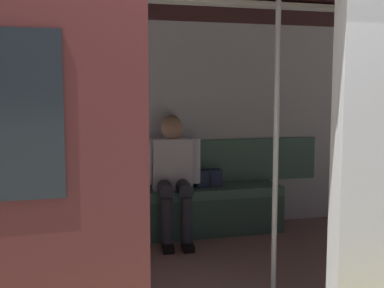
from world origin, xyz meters
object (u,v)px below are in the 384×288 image
grab_pole_door (143,154)px  bench_seat (163,201)px  train_car (179,83)px  handbag (208,178)px  grab_pole_far (276,147)px  book (134,190)px  person_seated (173,169)px

grab_pole_door → bench_seat: bearing=-105.4°
train_car → bench_seat: bearing=-94.3°
train_car → grab_pole_door: size_ratio=3.04×
handbag → bench_seat: bearing=9.1°
train_car → grab_pole_far: 0.89m
train_car → handbag: (-0.55, -1.07, -0.93)m
handbag → grab_pole_far: (0.02, 1.63, 0.50)m
book → person_seated: bearing=164.4°
book → grab_pole_far: (-0.74, 1.58, 0.57)m
train_car → person_seated: 1.24m
book → grab_pole_far: 1.84m
train_car → book: train_car is taller
grab_pole_door → grab_pole_far: (-0.92, -0.12, 0.00)m
train_car → bench_seat: (-0.07, -0.99, -1.13)m
person_seated → book: bearing=-12.2°
grab_pole_door → grab_pole_far: size_ratio=1.00×
grab_pole_far → grab_pole_door: bearing=7.2°
grab_pole_door → grab_pole_far: 0.93m
book → bench_seat: bearing=170.9°
train_car → grab_pole_far: bearing=133.3°
grab_pole_far → book: bearing=-64.9°
book → grab_pole_far: grab_pole_far is taller
person_seated → bench_seat: bearing=-30.8°
train_car → grab_pole_far: train_car is taller
bench_seat → handbag: (-0.48, -0.08, 0.20)m
grab_pole_far → handbag: bearing=-90.7°
handbag → book: (0.76, 0.05, -0.07)m
train_car → grab_pole_door: bearing=60.5°
book → grab_pole_door: grab_pole_door is taller
train_car → handbag: 1.52m
bench_seat → grab_pole_far: (-0.46, 1.55, 0.69)m
book → grab_pole_door: bearing=80.6°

